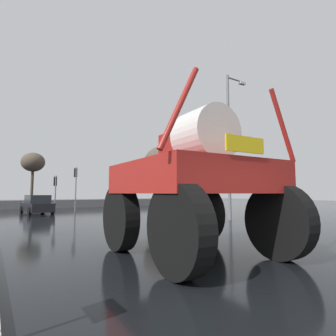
{
  "coord_description": "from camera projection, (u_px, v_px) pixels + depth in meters",
  "views": [
    {
      "loc": [
        -4.31,
        -2.18,
        1.68
      ],
      "look_at": [
        0.22,
        4.95,
        2.44
      ],
      "focal_mm": 29.6,
      "sensor_mm": 36.0,
      "label": 1
    }
  ],
  "objects": [
    {
      "name": "bare_tree_right",
      "position": [
        164.0,
        163.0,
        26.95
      ],
      "size": [
        3.97,
        3.97,
        6.29
      ],
      "color": "#473828",
      "rests_on": "ground"
    },
    {
      "name": "streetlight_near_right",
      "position": [
        230.0,
        139.0,
        17.82
      ],
      "size": [
        1.7,
        0.24,
        9.39
      ],
      "color": "slate",
      "rests_on": "ground"
    },
    {
      "name": "oversize_sprayer",
      "position": [
        194.0,
        184.0,
        7.65
      ],
      "size": [
        4.13,
        5.19,
        4.34
      ],
      "rotation": [
        0.0,
        0.0,
        1.54
      ],
      "color": "black",
      "rests_on": "ground"
    },
    {
      "name": "sedan_ahead",
      "position": [
        37.0,
        205.0,
        22.74
      ],
      "size": [
        2.26,
        4.27,
        1.52
      ],
      "rotation": [
        0.0,
        0.0,
        1.69
      ],
      "color": "black",
      "rests_on": "ground"
    },
    {
      "name": "traffic_signal_near_right",
      "position": [
        188.0,
        173.0,
        14.11
      ],
      "size": [
        0.24,
        0.54,
        3.67
      ],
      "color": "slate",
      "rests_on": "ground"
    },
    {
      "name": "roadside_barrier",
      "position": [
        38.0,
        204.0,
        30.19
      ],
      "size": [
        29.39,
        0.24,
        0.9
      ],
      "primitive_type": "cube",
      "color": "#59595B",
      "rests_on": "ground"
    },
    {
      "name": "traffic_signal_far_right",
      "position": [
        76.0,
        179.0,
        26.31
      ],
      "size": [
        0.24,
        0.55,
        4.14
      ],
      "color": "slate",
      "rests_on": "ground"
    },
    {
      "name": "ground_plane",
      "position": [
        64.0,
        217.0,
        19.11
      ],
      "size": [
        120.0,
        120.0,
        0.0
      ],
      "primitive_type": "plane",
      "color": "black"
    },
    {
      "name": "bare_tree_far_center",
      "position": [
        33.0,
        163.0,
        34.54
      ],
      "size": [
        2.79,
        2.79,
        6.72
      ],
      "color": "#473828",
      "rests_on": "ground"
    },
    {
      "name": "traffic_signal_far_left",
      "position": [
        55.0,
        185.0,
        25.3
      ],
      "size": [
        0.24,
        0.55,
        3.27
      ],
      "color": "slate",
      "rests_on": "ground"
    }
  ]
}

